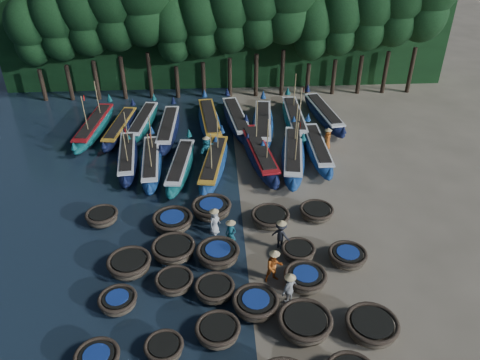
{
  "coord_description": "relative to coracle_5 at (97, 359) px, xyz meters",
  "views": [
    {
      "loc": [
        -1.42,
        -19.2,
        16.0
      ],
      "look_at": [
        0.0,
        3.93,
        1.3
      ],
      "focal_mm": 35.0,
      "sensor_mm": 36.0,
      "label": 1
    }
  ],
  "objects": [
    {
      "name": "long_boat_13",
      "position": [
        4.51,
        20.9,
        0.2
      ],
      "size": [
        2.37,
        8.84,
        1.56
      ],
      "rotation": [
        0.0,
        0.0,
        0.1
      ],
      "color": "navy",
      "rests_on": "ground"
    },
    {
      "name": "tree_13",
      "position": [
        20.14,
        27.28,
        7.6
      ],
      "size": [
        4.92,
        4.92,
        11.6
      ],
      "color": "black",
      "rests_on": "ground"
    },
    {
      "name": "long_boat_11",
      "position": [
        -0.61,
        21.23,
        0.13
      ],
      "size": [
        2.42,
        7.76,
        1.38
      ],
      "rotation": [
        0.0,
        0.0,
        -0.14
      ],
      "color": "#0F5A56",
      "rests_on": "ground"
    },
    {
      "name": "long_boat_10",
      "position": [
        -2.22,
        20.33,
        0.12
      ],
      "size": [
        2.39,
        7.67,
        1.36
      ],
      "rotation": [
        0.0,
        0.0,
        -0.14
      ],
      "color": "#0F1637",
      "rests_on": "ground"
    },
    {
      "name": "coracle_23",
      "position": [
        7.77,
        8.64,
        0.01
      ],
      "size": [
        2.25,
        2.25,
        0.71
      ],
      "rotation": [
        0.0,
        0.0,
        0.13
      ],
      "color": "brown",
      "rests_on": "ground"
    },
    {
      "name": "coracle_22",
      "position": [
        4.53,
        9.56,
        0.09
      ],
      "size": [
        2.75,
        2.75,
        0.85
      ],
      "rotation": [
        0.0,
        0.0,
        -0.4
      ],
      "color": "brown",
      "rests_on": "ground"
    },
    {
      "name": "ground",
      "position": [
        6.24,
        7.28,
        -0.4
      ],
      "size": [
        120.0,
        120.0,
        0.0
      ],
      "primitive_type": "plane",
      "color": "gray",
      "rests_on": "ground"
    },
    {
      "name": "coracle_8",
      "position": [
        8.35,
        1.19,
        0.07
      ],
      "size": [
        2.73,
        2.73,
        0.81
      ],
      "rotation": [
        0.0,
        0.0,
        0.32
      ],
      "color": "brown",
      "rests_on": "ground"
    },
    {
      "name": "tree_0",
      "position": [
        -9.76,
        27.28,
        5.57
      ],
      "size": [
        3.68,
        3.68,
        8.68
      ],
      "color": "black",
      "rests_on": "ground"
    },
    {
      "name": "long_boat_8",
      "position": [
        11.9,
        16.12,
        0.16
      ],
      "size": [
        1.52,
        8.25,
        1.45
      ],
      "rotation": [
        0.0,
        0.0,
        -0.01
      ],
      "color": "navy",
      "rests_on": "ground"
    },
    {
      "name": "long_boat_14",
      "position": [
        6.58,
        21.14,
        0.19
      ],
      "size": [
        2.67,
        8.76,
        1.55
      ],
      "rotation": [
        0.0,
        0.0,
        0.13
      ],
      "color": "#0F1637",
      "rests_on": "ground"
    },
    {
      "name": "tree_5",
      "position": [
        1.74,
        27.28,
        5.57
      ],
      "size": [
        3.68,
        3.68,
        8.68
      ],
      "color": "black",
      "rests_on": "ground"
    },
    {
      "name": "tree_10",
      "position": [
        13.24,
        27.28,
        5.57
      ],
      "size": [
        3.68,
        3.68,
        8.68
      ],
      "color": "black",
      "rests_on": "ground"
    },
    {
      "name": "fisherman_0",
      "position": [
        4.68,
        8.0,
        0.43
      ],
      "size": [
        0.83,
        0.88,
        1.71
      ],
      "rotation": [
        0.0,
        0.0,
        0.92
      ],
      "color": "beige",
      "rests_on": "ground"
    },
    {
      "name": "long_boat_7",
      "position": [
        10.07,
        15.23,
        0.21
      ],
      "size": [
        2.93,
        8.84,
        3.8
      ],
      "rotation": [
        0.0,
        0.0,
        -0.16
      ],
      "color": "navy",
      "rests_on": "ground"
    },
    {
      "name": "tree_3",
      "position": [
        -2.86,
        27.28,
        7.6
      ],
      "size": [
        4.92,
        4.92,
        11.6
      ],
      "color": "black",
      "rests_on": "ground"
    },
    {
      "name": "coracle_24",
      "position": [
        10.44,
        9.07,
        -0.04
      ],
      "size": [
        1.98,
        1.98,
        0.63
      ],
      "rotation": [
        0.0,
        0.0,
        -0.11
      ],
      "color": "brown",
      "rests_on": "ground"
    },
    {
      "name": "tree_1",
      "position": [
        -7.46,
        27.28,
        6.25
      ],
      "size": [
        4.09,
        4.09,
        9.65
      ],
      "color": "black",
      "rests_on": "ground"
    },
    {
      "name": "coracle_15",
      "position": [
        0.52,
        5.27,
        0.06
      ],
      "size": [
        2.43,
        2.43,
        0.8
      ],
      "rotation": [
        0.0,
        0.0,
        -0.26
      ],
      "color": "brown",
      "rests_on": "ground"
    },
    {
      "name": "long_boat_5",
      "position": [
        4.74,
        14.51,
        0.16
      ],
      "size": [
        2.75,
        8.22,
        3.53
      ],
      "rotation": [
        0.0,
        0.0,
        -0.16
      ],
      "color": "navy",
      "rests_on": "ground"
    },
    {
      "name": "fisherman_5",
      "position": [
        4.28,
        15.89,
        0.52
      ],
      "size": [
        1.41,
        1.62,
        1.97
      ],
      "rotation": [
        0.0,
        0.0,
        0.92
      ],
      "color": "#185965",
      "rests_on": "ground"
    },
    {
      "name": "long_boat_12",
      "position": [
        1.41,
        19.87,
        0.17
      ],
      "size": [
        1.84,
        8.46,
        1.49
      ],
      "rotation": [
        0.0,
        0.0,
        -0.04
      ],
      "color": "#0F1637",
      "rests_on": "ground"
    },
    {
      "name": "coracle_19",
      "position": [
        11.22,
        5.25,
        0.0
      ],
      "size": [
        2.1,
        2.1,
        0.69
      ],
      "rotation": [
        0.0,
        0.0,
        -0.19
      ],
      "color": "brown",
      "rests_on": "ground"
    },
    {
      "name": "coracle_13",
      "position": [
        6.4,
        2.4,
        0.04
      ],
      "size": [
        2.08,
        2.08,
        0.76
      ],
      "rotation": [
        0.0,
        0.0,
        -0.05
      ],
      "color": "brown",
      "rests_on": "ground"
    },
    {
      "name": "coracle_17",
      "position": [
        4.81,
        5.71,
        0.09
      ],
      "size": [
        2.18,
        2.18,
        0.84
      ],
      "rotation": [
        0.0,
        0.0,
        -0.02
      ],
      "color": "brown",
      "rests_on": "ground"
    },
    {
      "name": "coracle_10",
      "position": [
        0.32,
        2.98,
        -0.02
      ],
      "size": [
        2.08,
        2.08,
        0.66
      ],
      "rotation": [
        0.0,
        0.0,
        -0.38
      ],
      "color": "brown",
      "rests_on": "ground"
    },
    {
      "name": "long_boat_15",
      "position": [
        8.52,
        20.05,
        0.22
      ],
      "size": [
        2.56,
        9.14,
        1.62
      ],
      "rotation": [
        0.0,
        0.0,
        -0.11
      ],
      "color": "navy",
      "rests_on": "ground"
    },
    {
      "name": "coracle_12",
      "position": [
        4.61,
        3.41,
        0.01
      ],
      "size": [
        2.17,
        2.17,
        0.71
      ],
      "rotation": [
        0.0,
        0.0,
        0.34
      ],
      "color": "brown",
      "rests_on": "ground"
    },
    {
      "name": "tree_11",
      "position": [
        15.54,
        27.28,
        6.25
      ],
      "size": [
        4.09,
        4.09,
        9.65
      ],
      "color": "black",
      "rests_on": "ground"
    },
    {
      "name": "coracle_5",
      "position": [
        0.0,
        0.0,
        0.0
      ],
      "size": [
        2.17,
        2.17,
        0.68
      ],
      "rotation": [
        0.0,
        0.0,
        -0.4
      ],
      "color": "brown",
      "rests_on": "ground"
    },
    {
      "name": "fisherman_2",
      "position": [
        7.41,
        4.25,
        0.51
      ],
      "size": [
        0.95,
        0.81,
        1.92
      ],
      "rotation": [
        0.0,
        0.0,
        0.21
      ],
      "color": "#B45218",
      "rests_on": "ground"
    },
    {
      "name": "tree_2",
      "position": [
        -5.16,
        27.28,
        6.92
      ],
      "size": [
        4.51,
        4.51,
        10.63
      ],
      "color": "black",
      "rests_on": "ground"
    },
    {
      "name": "fisherman_3",
      "position": [
        8.06,
        6.6,
        0.46
      ],
      "size": [
        1.21,
        1.09,
        1.83
      ],
      "rotation": [
        0.0,
        0.0,
        2.54
      ],
      "color": "black",
      "rests_on": "ground"
    },
    {
      "name": "long_boat_17",
      "position": [
        13.54,
        21.8,
        0.18
      ],
      "size": [
        2.62,
        8.54,
        1.52
      ],
      "rotation": [
        0.0,
        0.0,
        0.14
      ],
      "color": "#0F1637",
      "rests_on": "ground"
    },
    {
      "name": "coracle_9",
      "position": [
        11.11,
        0.89,
        0.03
      ],
      "size": [
        2.27,
        2.27,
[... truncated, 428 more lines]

